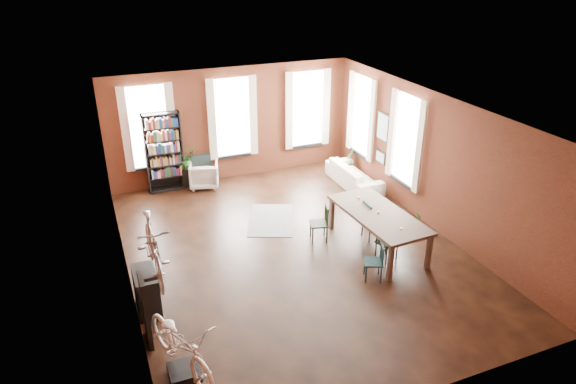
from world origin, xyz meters
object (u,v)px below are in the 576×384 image
dining_chair_a (373,262)px  dining_chair_b (319,223)px  dining_chair_c (387,242)px  bicycle_floor (178,321)px  dining_chair_d (373,220)px  dining_table (377,230)px  bookshelf (164,152)px  console_table (147,291)px  white_armchair (204,173)px  cream_sofa (354,172)px  bike_trainer (184,372)px  plant_stand (186,177)px

dining_chair_a → dining_chair_b: (-0.36, 1.79, 0.04)m
dining_chair_c → bicycle_floor: (-4.73, -1.71, 0.66)m
dining_chair_a → dining_chair_d: dining_chair_d is taller
dining_table → dining_chair_d: (0.14, 0.41, 0.02)m
dining_chair_b → dining_chair_c: (1.00, -1.27, -0.02)m
bookshelf → console_table: 5.40m
dining_chair_a → white_armchair: (-2.06, 5.70, 0.00)m
white_armchair → cream_sofa: 4.22m
dining_chair_c → bookshelf: 6.58m
dining_chair_b → bike_trainer: dining_chair_b is taller
dining_chair_c → white_armchair: (-2.71, 5.18, -0.02)m
dining_table → dining_chair_c: (-0.06, -0.51, -0.01)m
console_table → plant_stand: console_table is taller
dining_chair_c → cream_sofa: 3.89m
cream_sofa → bike_trainer: cream_sofa is taller
white_armchair → dining_chair_b: bearing=129.5°
dining_chair_a → dining_chair_d: (0.84, 1.43, 0.06)m
dining_chair_b → cream_sofa: (2.24, 2.41, -0.03)m
dining_chair_c → dining_chair_d: bearing=-26.1°
bicycle_floor → dining_chair_c: bearing=2.0°
dining_chair_d → bicycle_floor: 5.61m
dining_table → dining_chair_b: size_ratio=2.91×
dining_chair_a → plant_stand: bearing=-132.9°
bike_trainer → bicycle_floor: (-0.00, -0.00, 1.01)m
dining_chair_c → bicycle_floor: 5.07m
dining_table → bicycle_floor: size_ratio=1.34×
plant_stand → dining_chair_b: bearing=-62.0°
white_armchair → console_table: 5.49m
plant_stand → dining_chair_c: bearing=-59.4°
cream_sofa → plant_stand: size_ratio=3.87×
bookshelf → cream_sofa: bookshelf is taller
dining_chair_a → dining_chair_d: 1.66m
cream_sofa → bookshelf: bearing=71.0°
bike_trainer → console_table: 1.93m
dining_chair_b → dining_chair_d: 1.25m
console_table → plant_stand: (1.80, 5.20, -0.13)m
bookshelf → white_armchair: 1.24m
white_armchair → bicycle_floor: 7.21m
dining_chair_a → white_armchair: white_armchair is taller
dining_chair_a → dining_chair_d: size_ratio=0.87×
dining_chair_b → bookshelf: (-2.71, 4.11, 0.67)m
dining_table → dining_chair_a: (-0.71, -1.03, -0.03)m
dining_chair_c → plant_stand: dining_chair_c is taller
dining_chair_c → bookshelf: (-3.71, 5.39, 0.68)m
bike_trainer → dining_chair_c: bearing=19.8°
dining_chair_c → plant_stand: bearing=16.7°
console_table → bike_trainer: bearing=-82.0°
bookshelf → cream_sofa: (4.95, -1.70, -0.69)m
cream_sofa → bike_trainer: (-5.96, -5.39, -0.34)m
dining_chair_c → bike_trainer: dining_chair_c is taller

